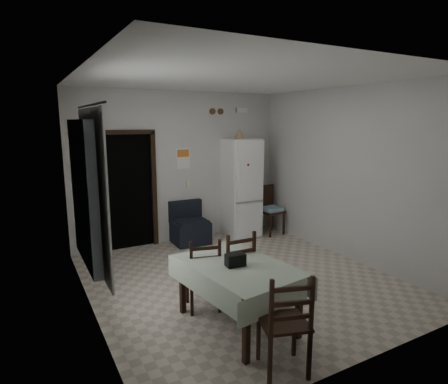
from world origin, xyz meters
TOP-DOWN VIEW (x-y plane):
  - ground at (0.00, 0.00)m, footprint 4.50×4.50m
  - ceiling at (0.00, 0.00)m, footprint 4.20×4.50m
  - wall_back at (0.00, 2.25)m, footprint 4.20×0.02m
  - wall_front at (0.00, -2.25)m, footprint 4.20×0.02m
  - wall_left at (-2.10, 0.00)m, footprint 0.02×4.50m
  - wall_right at (2.10, 0.00)m, footprint 0.02×4.50m
  - doorway at (-1.05, 2.45)m, footprint 1.06×0.52m
  - window_recess at (-2.15, -0.20)m, footprint 0.10×1.20m
  - curtain at (-2.04, -0.20)m, footprint 0.02×1.45m
  - curtain_rod at (-2.03, -0.20)m, footprint 0.02×1.60m
  - calendar at (0.05, 2.24)m, footprint 0.28×0.02m
  - calendar_image at (0.05, 2.23)m, footprint 0.24×0.01m
  - light_switch at (0.15, 2.24)m, footprint 0.08×0.02m
  - vent_left at (0.70, 2.23)m, footprint 0.12×0.03m
  - vent_right at (0.88, 2.23)m, footprint 0.12×0.03m
  - emergency_light at (1.35, 2.21)m, footprint 0.25×0.07m
  - fridge at (1.18, 1.93)m, footprint 0.67×0.67m
  - tan_cone at (1.14, 1.92)m, footprint 0.24×0.24m
  - navy_seat at (0.05, 1.93)m, footprint 0.68×0.66m
  - corner_chair at (1.77, 1.67)m, footprint 0.48×0.48m
  - dining_table at (-0.69, -1.06)m, footprint 1.11×1.53m
  - black_bag at (-0.73, -1.08)m, footprint 0.23×0.15m
  - dining_chair_far_left at (-0.86, -0.50)m, footprint 0.49×0.49m
  - dining_chair_far_right at (-0.46, -0.60)m, footprint 0.44×0.44m
  - dining_chair_near_head at (-0.72, -1.96)m, footprint 0.55×0.55m

SIDE VIEW (x-z plane):
  - ground at x=0.00m, z-range 0.00..0.00m
  - dining_table at x=-0.69m, z-range 0.00..0.74m
  - navy_seat at x=0.05m, z-range 0.00..0.80m
  - dining_chair_far_left at x=-0.86m, z-range 0.00..0.94m
  - dining_chair_far_right at x=-0.46m, z-range 0.00..1.00m
  - corner_chair at x=1.77m, z-range 0.00..1.01m
  - dining_chair_near_head at x=-0.72m, z-range 0.00..1.01m
  - black_bag at x=-0.73m, z-range 0.74..0.88m
  - fridge at x=1.18m, z-range 0.00..1.98m
  - doorway at x=-1.05m, z-range -0.05..2.17m
  - light_switch at x=0.15m, z-range 1.04..1.16m
  - wall_back at x=0.00m, z-range 0.00..2.90m
  - wall_front at x=0.00m, z-range 0.00..2.90m
  - wall_left at x=-2.10m, z-range 0.00..2.90m
  - wall_right at x=2.10m, z-range 0.00..2.90m
  - window_recess at x=-2.15m, z-range 0.75..2.35m
  - curtain at x=-2.04m, z-range 0.62..2.48m
  - calendar at x=0.05m, z-range 1.42..1.82m
  - calendar_image at x=0.05m, z-range 1.65..1.79m
  - tan_cone at x=1.14m, z-range 1.98..2.18m
  - curtain_rod at x=-2.03m, z-range 2.49..2.51m
  - vent_left at x=0.70m, z-range 2.46..2.58m
  - vent_right at x=0.88m, z-range 2.46..2.58m
  - emergency_light at x=1.35m, z-range 2.50..2.59m
  - ceiling at x=0.00m, z-range 2.89..2.91m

